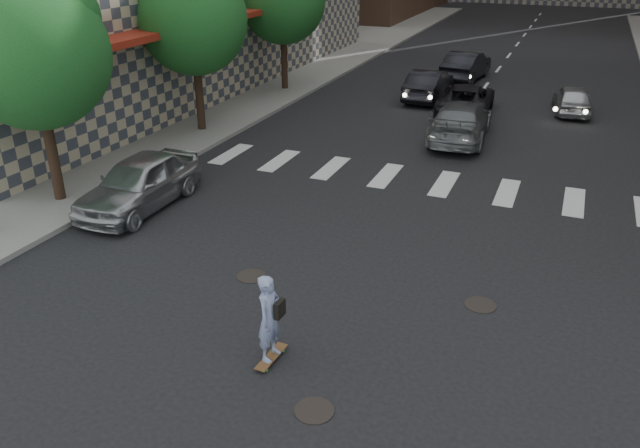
% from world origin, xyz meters
% --- Properties ---
extents(ground, '(160.00, 160.00, 0.00)m').
position_xyz_m(ground, '(0.00, 0.00, 0.00)').
color(ground, black).
rests_on(ground, ground).
extents(sidewalk_left, '(13.00, 80.00, 0.15)m').
position_xyz_m(sidewalk_left, '(-14.50, 20.00, 0.07)').
color(sidewalk_left, gray).
rests_on(sidewalk_left, ground).
extents(tree_a, '(4.20, 4.20, 6.60)m').
position_xyz_m(tree_a, '(-9.45, 3.14, 4.65)').
color(tree_a, '#382619').
rests_on(tree_a, sidewalk_left).
extents(tree_b, '(4.20, 4.20, 6.60)m').
position_xyz_m(tree_b, '(-9.45, 11.14, 4.65)').
color(tree_b, '#382619').
rests_on(tree_b, sidewalk_left).
extents(manhole_a, '(0.70, 0.70, 0.02)m').
position_xyz_m(manhole_a, '(1.20, -2.50, 0.01)').
color(manhole_a, black).
rests_on(manhole_a, ground).
extents(manhole_b, '(0.70, 0.70, 0.02)m').
position_xyz_m(manhole_b, '(-2.00, 1.20, 0.01)').
color(manhole_b, black).
rests_on(manhole_b, ground).
extents(manhole_c, '(0.70, 0.70, 0.02)m').
position_xyz_m(manhole_c, '(3.30, 2.00, 0.01)').
color(manhole_c, black).
rests_on(manhole_c, ground).
extents(skateboarder, '(0.48, 0.94, 1.86)m').
position_xyz_m(skateboarder, '(-0.10, -1.52, 0.97)').
color(skateboarder, brown).
rests_on(skateboarder, ground).
extents(silver_sedan, '(1.92, 4.63, 1.57)m').
position_xyz_m(silver_sedan, '(-7.00, 3.67, 0.78)').
color(silver_sedan, '#ADAFB4').
rests_on(silver_sedan, ground).
extents(traffic_car_a, '(1.61, 4.44, 1.45)m').
position_xyz_m(traffic_car_a, '(-2.19, 20.00, 0.73)').
color(traffic_car_a, black).
rests_on(traffic_car_a, ground).
extents(traffic_car_b, '(2.46, 5.35, 1.52)m').
position_xyz_m(traffic_car_b, '(0.50, 14.00, 0.76)').
color(traffic_car_b, slate).
rests_on(traffic_car_b, ground).
extents(traffic_car_c, '(2.57, 5.03, 1.36)m').
position_xyz_m(traffic_car_c, '(-0.00, 18.00, 0.68)').
color(traffic_car_c, black).
rests_on(traffic_car_c, ground).
extents(traffic_car_d, '(1.93, 3.89, 1.27)m').
position_xyz_m(traffic_car_d, '(4.43, 20.00, 0.64)').
color(traffic_car_d, '#B1B3B9').
rests_on(traffic_car_d, ground).
extents(traffic_car_e, '(2.09, 4.91, 1.58)m').
position_xyz_m(traffic_car_e, '(-1.33, 25.21, 0.79)').
color(traffic_car_e, black).
rests_on(traffic_car_e, ground).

